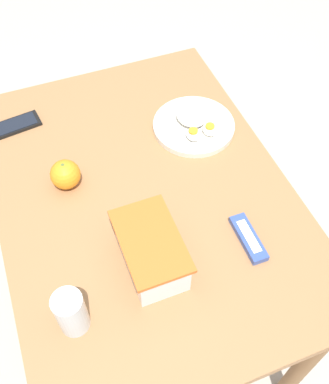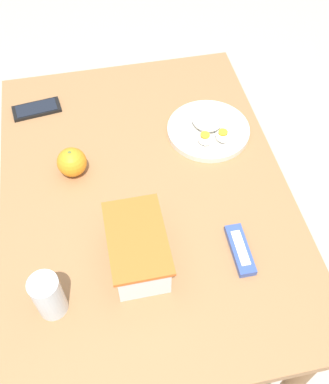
{
  "view_description": "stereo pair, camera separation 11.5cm",
  "coord_description": "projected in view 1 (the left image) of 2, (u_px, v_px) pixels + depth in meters",
  "views": [
    {
      "loc": [
        -0.69,
        0.2,
        1.7
      ],
      "look_at": [
        -0.04,
        -0.04,
        0.78
      ],
      "focal_mm": 42.0,
      "sensor_mm": 36.0,
      "label": 1
    },
    {
      "loc": [
        -0.72,
        0.09,
        1.7
      ],
      "look_at": [
        -0.04,
        -0.04,
        0.78
      ],
      "focal_mm": 42.0,
      "sensor_mm": 36.0,
      "label": 2
    }
  ],
  "objects": [
    {
      "name": "orange_fruit",
      "position": [
        65.0,
        174.0,
        1.17
      ],
      "size": [
        0.08,
        0.08,
        0.08
      ],
      "color": "orange",
      "rests_on": "table"
    },
    {
      "name": "drinking_glass",
      "position": [
        71.0,
        313.0,
        0.93
      ],
      "size": [
        0.07,
        0.07,
        0.12
      ],
      "color": "silver",
      "rests_on": "table"
    },
    {
      "name": "table",
      "position": [
        144.0,
        213.0,
        1.27
      ],
      "size": [
        1.06,
        0.76,
        0.75
      ],
      "color": "#996B42",
      "rests_on": "ground_plane"
    },
    {
      "name": "food_container",
      "position": [
        151.0,
        253.0,
        1.03
      ],
      "size": [
        0.21,
        0.13,
        0.1
      ],
      "color": "white",
      "rests_on": "table"
    },
    {
      "name": "rice_plate",
      "position": [
        194.0,
        124.0,
        1.32
      ],
      "size": [
        0.24,
        0.24,
        0.05
      ],
      "color": "silver",
      "rests_on": "table"
    },
    {
      "name": "candy_bar",
      "position": [
        248.0,
        238.0,
        1.09
      ],
      "size": [
        0.14,
        0.04,
        0.02
      ],
      "color": "#334C9E",
      "rests_on": "table"
    },
    {
      "name": "ground_plane",
      "position": [
        150.0,
        304.0,
        1.79
      ],
      "size": [
        10.0,
        10.0,
        0.0
      ],
      "primitive_type": "plane",
      "color": "#B2A899"
    },
    {
      "name": "cell_phone",
      "position": [
        16.0,
        125.0,
        1.33
      ],
      "size": [
        0.08,
        0.15,
        0.01
      ],
      "color": "black",
      "rests_on": "table"
    }
  ]
}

